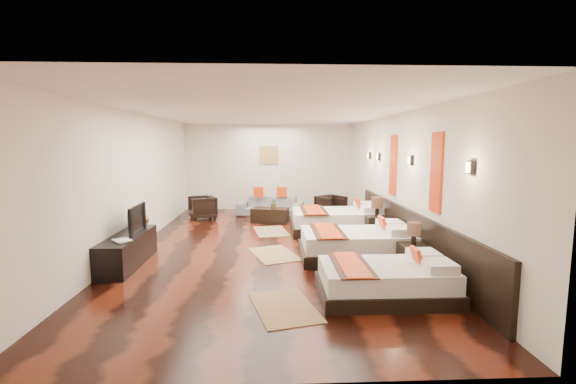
{
  "coord_description": "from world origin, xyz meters",
  "views": [
    {
      "loc": [
        0.07,
        -7.98,
        2.15
      ],
      "look_at": [
        0.44,
        0.47,
        1.1
      ],
      "focal_mm": 23.99,
      "sensor_mm": 36.0,
      "label": 1
    }
  ],
  "objects_px": {
    "armchair_right": "(331,207)",
    "coffee_table": "(270,215)",
    "nightstand_a": "(413,255)",
    "tv_console": "(128,250)",
    "bed_mid": "(358,244)",
    "figurine": "(140,218)",
    "tv": "(132,219)",
    "table_plant": "(274,203)",
    "armchair_left": "(202,208)",
    "sofa": "(270,206)",
    "bed_far": "(338,221)",
    "book": "(115,242)",
    "bed_near": "(387,280)",
    "nightstand_b": "(377,225)"
  },
  "relations": [
    {
      "from": "armchair_right",
      "to": "coffee_table",
      "type": "height_order",
      "value": "armchair_right"
    },
    {
      "from": "nightstand_a",
      "to": "tv_console",
      "type": "distance_m",
      "value": 4.98
    },
    {
      "from": "bed_mid",
      "to": "figurine",
      "type": "height_order",
      "value": "figurine"
    },
    {
      "from": "tv",
      "to": "table_plant",
      "type": "distance_m",
      "value": 4.33
    },
    {
      "from": "bed_mid",
      "to": "nightstand_a",
      "type": "distance_m",
      "value": 1.12
    },
    {
      "from": "armchair_left",
      "to": "table_plant",
      "type": "distance_m",
      "value": 2.17
    },
    {
      "from": "armchair_left",
      "to": "sofa",
      "type": "bearing_deg",
      "value": 80.6
    },
    {
      "from": "armchair_right",
      "to": "coffee_table",
      "type": "distance_m",
      "value": 1.89
    },
    {
      "from": "nightstand_a",
      "to": "armchair_left",
      "type": "bearing_deg",
      "value": 131.84
    },
    {
      "from": "bed_far",
      "to": "tv_console",
      "type": "bearing_deg",
      "value": -150.44
    },
    {
      "from": "bed_mid",
      "to": "bed_far",
      "type": "bearing_deg",
      "value": 89.96
    },
    {
      "from": "nightstand_a",
      "to": "tv",
      "type": "relative_size",
      "value": 0.96
    },
    {
      "from": "nightstand_a",
      "to": "table_plant",
      "type": "relative_size",
      "value": 3.03
    },
    {
      "from": "bed_mid",
      "to": "figurine",
      "type": "relative_size",
      "value": 6.2
    },
    {
      "from": "bed_mid",
      "to": "armchair_left",
      "type": "distance_m",
      "value": 5.44
    },
    {
      "from": "bed_mid",
      "to": "armchair_left",
      "type": "height_order",
      "value": "bed_mid"
    },
    {
      "from": "book",
      "to": "bed_mid",
      "type": "bearing_deg",
      "value": 10.37
    },
    {
      "from": "sofa",
      "to": "nightstand_a",
      "type": "bearing_deg",
      "value": -51.92
    },
    {
      "from": "bed_mid",
      "to": "armchair_right",
      "type": "bearing_deg",
      "value": 88.35
    },
    {
      "from": "sofa",
      "to": "armchair_left",
      "type": "relative_size",
      "value": 2.69
    },
    {
      "from": "nightstand_a",
      "to": "book",
      "type": "xyz_separation_m",
      "value": [
        -4.95,
        0.06,
        0.27
      ]
    },
    {
      "from": "armchair_right",
      "to": "bed_mid",
      "type": "bearing_deg",
      "value": -125.22
    },
    {
      "from": "bed_near",
      "to": "book",
      "type": "distance_m",
      "value": 4.34
    },
    {
      "from": "book",
      "to": "armchair_left",
      "type": "distance_m",
      "value": 4.86
    },
    {
      "from": "armchair_left",
      "to": "coffee_table",
      "type": "xyz_separation_m",
      "value": [
        1.96,
        -0.61,
        -0.13
      ]
    },
    {
      "from": "nightstand_b",
      "to": "sofa",
      "type": "height_order",
      "value": "nightstand_b"
    },
    {
      "from": "nightstand_b",
      "to": "sofa",
      "type": "bearing_deg",
      "value": 128.01
    },
    {
      "from": "tv_console",
      "to": "book",
      "type": "relative_size",
      "value": 5.52
    },
    {
      "from": "book",
      "to": "sofa",
      "type": "distance_m",
      "value": 5.85
    },
    {
      "from": "bed_far",
      "to": "book",
      "type": "height_order",
      "value": "bed_far"
    },
    {
      "from": "bed_mid",
      "to": "tv_console",
      "type": "bearing_deg",
      "value": -176.95
    },
    {
      "from": "armchair_left",
      "to": "coffee_table",
      "type": "bearing_deg",
      "value": 50.67
    },
    {
      "from": "table_plant",
      "to": "bed_mid",
      "type": "bearing_deg",
      "value": -65.31
    },
    {
      "from": "figurine",
      "to": "armchair_left",
      "type": "bearing_deg",
      "value": 80.93
    },
    {
      "from": "nightstand_a",
      "to": "nightstand_b",
      "type": "height_order",
      "value": "nightstand_b"
    },
    {
      "from": "bed_far",
      "to": "figurine",
      "type": "relative_size",
      "value": 6.54
    },
    {
      "from": "figurine",
      "to": "sofa",
      "type": "relative_size",
      "value": 0.17
    },
    {
      "from": "tv",
      "to": "figurine",
      "type": "height_order",
      "value": "tv"
    },
    {
      "from": "coffee_table",
      "to": "table_plant",
      "type": "height_order",
      "value": "table_plant"
    },
    {
      "from": "bed_mid",
      "to": "tv_console",
      "type": "height_order",
      "value": "bed_mid"
    },
    {
      "from": "tv_console",
      "to": "sofa",
      "type": "bearing_deg",
      "value": 61.81
    },
    {
      "from": "book",
      "to": "table_plant",
      "type": "distance_m",
      "value": 4.93
    },
    {
      "from": "figurine",
      "to": "armchair_left",
      "type": "height_order",
      "value": "figurine"
    },
    {
      "from": "nightstand_a",
      "to": "book",
      "type": "bearing_deg",
      "value": 179.26
    },
    {
      "from": "bed_far",
      "to": "tv",
      "type": "xyz_separation_m",
      "value": [
        -4.15,
        -2.22,
        0.52
      ]
    },
    {
      "from": "bed_near",
      "to": "tv",
      "type": "relative_size",
      "value": 2.11
    },
    {
      "from": "bed_far",
      "to": "book",
      "type": "relative_size",
      "value": 6.82
    },
    {
      "from": "tv_console",
      "to": "figurine",
      "type": "bearing_deg",
      "value": 90.0
    },
    {
      "from": "figurine",
      "to": "table_plant",
      "type": "xyz_separation_m",
      "value": [
        2.63,
        2.92,
        -0.18
      ]
    },
    {
      "from": "sofa",
      "to": "table_plant",
      "type": "height_order",
      "value": "table_plant"
    }
  ]
}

